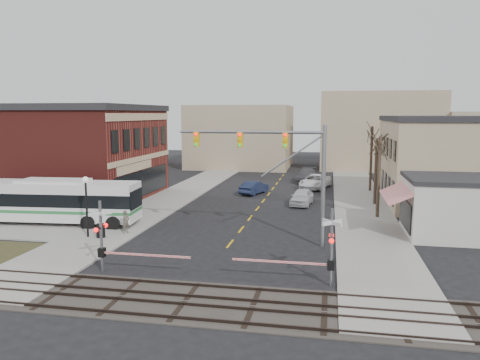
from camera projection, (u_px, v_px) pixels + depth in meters
name	position (u px, v px, depth m)	size (l,w,h in m)	color
ground	(223.00, 252.00, 29.57)	(160.00, 160.00, 0.00)	black
sidewalk_west	(179.00, 194.00, 50.79)	(5.00, 60.00, 0.12)	gray
sidewalk_east	(359.00, 200.00, 47.22)	(5.00, 60.00, 0.12)	gray
ballast_strip	(185.00, 301.00, 21.79)	(160.00, 5.00, 0.06)	#332D28
rail_tracks	(185.00, 299.00, 21.78)	(160.00, 3.91, 0.14)	#2D231E
brick_building	(9.00, 151.00, 49.51)	(30.40, 15.40, 9.60)	maroon
awning_shop	(465.00, 207.00, 33.08)	(9.74, 6.20, 4.30)	beige
tree_east_a	(379.00, 177.00, 38.78)	(0.28, 0.28, 6.75)	#382B21
tree_east_b	(376.00, 171.00, 44.58)	(0.28, 0.28, 6.30)	#382B21
tree_east_c	(371.00, 159.00, 52.26)	(0.28, 0.28, 7.20)	#382B21
transit_bus	(55.00, 201.00, 36.81)	(13.42, 3.93, 3.41)	silver
traffic_signal_mast	(282.00, 159.00, 30.62)	(9.76, 0.30, 8.00)	gray
rr_crossing_west	(108.00, 237.00, 25.65)	(5.60, 1.36, 4.00)	gray
rr_crossing_east	(323.00, 248.00, 23.66)	(5.60, 1.36, 4.00)	gray
street_lamp	(86.00, 194.00, 32.46)	(0.44, 0.44, 4.27)	black
trash_bin	(101.00, 231.00, 32.67)	(0.60, 0.60, 0.96)	black
car_a	(302.00, 197.00, 44.93)	(1.81, 4.50, 1.53)	silver
car_b	(254.00, 188.00, 51.02)	(1.51, 4.32, 1.42)	#171F39
car_c	(315.00, 182.00, 54.86)	(2.69, 5.84, 1.62)	white
car_d	(307.00, 175.00, 60.15)	(2.36, 5.81, 1.69)	#49484E
pedestrian_near	(126.00, 222.00, 33.79)	(0.61, 0.40, 1.67)	#554C44
pedestrian_far	(130.00, 208.00, 38.33)	(0.93, 0.72, 1.91)	#2E2B4C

